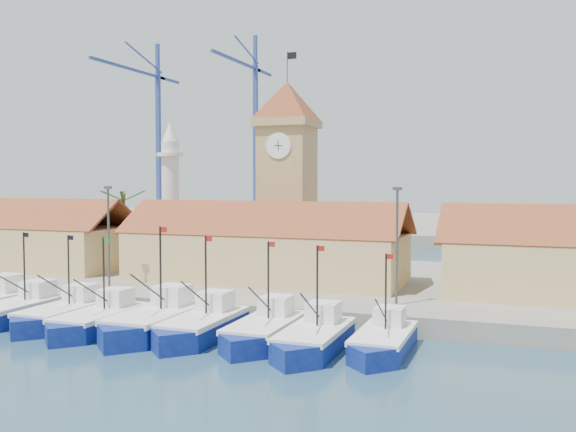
% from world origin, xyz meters
% --- Properties ---
extents(ground, '(400.00, 400.00, 0.00)m').
position_xyz_m(ground, '(0.00, 0.00, 0.00)').
color(ground, '#1E3F52').
rests_on(ground, ground).
extents(quay, '(140.00, 32.00, 1.50)m').
position_xyz_m(quay, '(0.00, 24.00, 0.75)').
color(quay, gray).
rests_on(quay, ground).
extents(terminal, '(240.00, 80.00, 2.00)m').
position_xyz_m(terminal, '(0.00, 110.00, 1.00)').
color(terminal, gray).
rests_on(terminal, ground).
extents(boat_2, '(3.53, 9.68, 7.32)m').
position_xyz_m(boat_2, '(-14.10, 2.95, 0.76)').
color(boat_2, navy).
rests_on(boat_2, ground).
extents(boat_3, '(3.49, 9.56, 7.24)m').
position_xyz_m(boat_3, '(-9.66, 2.77, 0.75)').
color(boat_3, navy).
rests_on(boat_3, ground).
extents(boat_4, '(3.49, 9.55, 7.23)m').
position_xyz_m(boat_4, '(-5.93, 2.04, 0.75)').
color(boat_4, navy).
rests_on(boat_4, ground).
extents(boat_5, '(3.93, 10.76, 8.14)m').
position_xyz_m(boat_5, '(-1.56, 2.64, 0.84)').
color(boat_5, navy).
rests_on(boat_5, ground).
extents(boat_6, '(3.63, 9.95, 7.53)m').
position_xyz_m(boat_6, '(2.02, 2.84, 0.78)').
color(boat_6, navy).
rests_on(boat_6, ground).
extents(boat_7, '(3.50, 9.58, 7.25)m').
position_xyz_m(boat_7, '(6.66, 3.14, 0.75)').
color(boat_7, navy).
rests_on(boat_7, ground).
extents(boat_8, '(3.47, 9.50, 7.19)m').
position_xyz_m(boat_8, '(10.46, 2.21, 0.74)').
color(boat_8, navy).
rests_on(boat_8, ground).
extents(boat_9, '(3.22, 8.83, 6.68)m').
position_xyz_m(boat_9, '(14.75, 3.34, 0.69)').
color(boat_9, navy).
rests_on(boat_9, ground).
extents(hall_left, '(31.20, 10.13, 7.61)m').
position_xyz_m(hall_left, '(-32.00, 20.00, 3.99)').
color(hall_left, tan).
rests_on(hall_left, quay).
extents(hall_center, '(27.04, 10.13, 7.61)m').
position_xyz_m(hall_center, '(0.00, 20.00, 3.99)').
color(hall_center, tan).
rests_on(hall_center, quay).
extents(clock_tower, '(5.80, 5.80, 22.70)m').
position_xyz_m(clock_tower, '(0.00, 26.00, 11.96)').
color(clock_tower, tan).
rests_on(clock_tower, quay).
extents(minaret, '(3.00, 3.00, 16.30)m').
position_xyz_m(minaret, '(-15.00, 28.00, 9.73)').
color(minaret, silver).
rests_on(minaret, quay).
extents(palm_tree, '(5.60, 5.03, 8.39)m').
position_xyz_m(palm_tree, '(-20.00, 26.00, 6.25)').
color(palm_tree, brown).
rests_on(palm_tree, quay).
extents(lamp_posts, '(80.70, 0.25, 9.03)m').
position_xyz_m(lamp_posts, '(0.50, 12.00, 6.48)').
color(lamp_posts, '#3F3F44').
rests_on(lamp_posts, quay).
extents(crane_blue_far, '(1.00, 36.41, 42.63)m').
position_xyz_m(crane_blue_far, '(-61.74, 100.05, 25.96)').
color(crane_blue_far, navy).
rests_on(crane_blue_far, terminal).
extents(crane_blue_near, '(1.00, 33.22, 44.16)m').
position_xyz_m(crane_blue_near, '(-38.25, 106.57, 26.55)').
color(crane_blue_near, navy).
rests_on(crane_blue_near, terminal).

